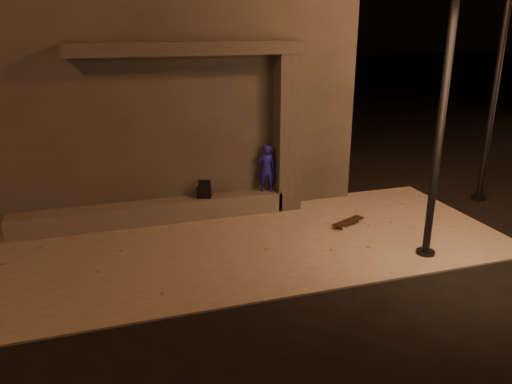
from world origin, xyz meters
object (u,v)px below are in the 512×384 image
object	(u,v)px
column	(287,134)
backpack	(204,191)
skateboarder	(267,168)
street_lamp_0	(449,54)
skateboard	(348,222)

from	to	relation	value
column	backpack	size ratio (longest dim) A/B	8.15
skateboarder	street_lamp_0	world-z (taller)	street_lamp_0
column	street_lamp_0	size ratio (longest dim) A/B	0.55
skateboarder	street_lamp_0	bearing A→B (deg)	136.02
column	skateboarder	xyz separation A→B (m)	(-0.50, 0.00, -0.79)
column	skateboarder	world-z (taller)	column
street_lamp_0	skateboard	bearing A→B (deg)	112.87
column	street_lamp_0	bearing A→B (deg)	-63.20
column	street_lamp_0	world-z (taller)	street_lamp_0
skateboarder	backpack	bearing A→B (deg)	12.65
backpack	street_lamp_0	bearing A→B (deg)	-20.27
skateboard	street_lamp_0	distance (m)	4.12
street_lamp_0	column	bearing A→B (deg)	116.80
backpack	street_lamp_0	distance (m)	5.81
skateboard	street_lamp_0	xyz separation A→B (m)	(0.74, -1.76, 3.65)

